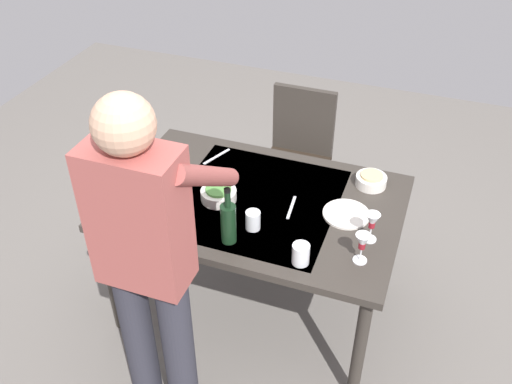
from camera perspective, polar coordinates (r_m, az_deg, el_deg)
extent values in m
plane|color=#66605B|center=(3.41, 0.00, -10.92)|extent=(6.00, 6.00, 0.00)
cube|color=#332D28|center=(2.90, 0.00, -1.10)|extent=(1.45, 0.96, 0.04)
cube|color=#C6AD89|center=(2.89, 0.00, -0.82)|extent=(0.80, 0.81, 0.00)
cylinder|color=#332D28|center=(3.35, 13.06, -4.49)|extent=(0.06, 0.06, 0.72)
cylinder|color=#332D28|center=(3.65, -7.52, 0.12)|extent=(0.06, 0.06, 0.72)
cylinder|color=#332D28|center=(2.78, 10.22, -15.10)|extent=(0.06, 0.06, 0.72)
cylinder|color=#332D28|center=(3.13, -14.12, -8.36)|extent=(0.06, 0.06, 0.72)
cube|color=black|center=(3.68, 3.79, 2.48)|extent=(0.40, 0.40, 0.04)
cube|color=#332D28|center=(3.69, 4.76, 7.10)|extent=(0.40, 0.04, 0.45)
cylinder|color=#332D28|center=(3.91, 6.77, 0.60)|extent=(0.04, 0.04, 0.43)
cylinder|color=#332D28|center=(3.98, 2.03, 1.60)|extent=(0.04, 0.04, 0.43)
cylinder|color=#332D28|center=(3.65, 5.43, -2.39)|extent=(0.04, 0.04, 0.43)
cylinder|color=#332D28|center=(3.72, 0.39, -1.26)|extent=(0.04, 0.04, 0.43)
cylinder|color=#2D2D38|center=(2.73, -11.52, -14.13)|extent=(0.14, 0.14, 0.88)
cylinder|color=#2D2D38|center=(2.66, -7.64, -15.44)|extent=(0.14, 0.14, 0.88)
cube|color=#9E4C47|center=(2.16, -11.59, -2.56)|extent=(0.36, 0.20, 0.60)
sphere|color=tan|center=(1.94, -13.03, 6.56)|extent=(0.22, 0.22, 0.22)
cylinder|color=#9E4C47|center=(2.36, -12.61, 3.21)|extent=(0.08, 0.52, 0.40)
cylinder|color=#9E4C47|center=(2.21, -4.99, 1.60)|extent=(0.08, 0.52, 0.40)
cylinder|color=black|center=(2.59, -2.75, -3.16)|extent=(0.07, 0.07, 0.20)
cylinder|color=black|center=(2.51, -2.85, -0.72)|extent=(0.03, 0.03, 0.08)
cylinder|color=black|center=(2.48, -2.88, 0.16)|extent=(0.03, 0.03, 0.02)
cylinder|color=white|center=(2.71, 11.19, -4.61)|extent=(0.06, 0.06, 0.01)
cylinder|color=white|center=(2.68, 11.29, -4.00)|extent=(0.01, 0.01, 0.07)
cone|color=white|center=(2.64, 11.48, -2.81)|extent=(0.07, 0.07, 0.07)
cylinder|color=maroon|center=(2.65, 11.42, -3.19)|extent=(0.03, 0.03, 0.03)
cylinder|color=white|center=(2.60, 10.26, -6.68)|extent=(0.06, 0.06, 0.01)
cylinder|color=white|center=(2.57, 10.35, -6.06)|extent=(0.01, 0.01, 0.07)
cone|color=white|center=(2.52, 10.53, -4.86)|extent=(0.07, 0.07, 0.07)
cylinder|color=maroon|center=(2.54, 10.47, -5.24)|extent=(0.03, 0.03, 0.03)
cylinder|color=silver|center=(2.69, -0.30, -2.82)|extent=(0.07, 0.07, 0.09)
cylinder|color=silver|center=(3.10, -10.50, 2.66)|extent=(0.07, 0.07, 0.10)
cylinder|color=silver|center=(2.52, 4.47, -6.16)|extent=(0.08, 0.08, 0.10)
cylinder|color=silver|center=(2.81, -9.32, -1.94)|extent=(0.30, 0.30, 0.05)
cylinder|color=#C6562D|center=(2.79, -9.36, -1.57)|extent=(0.22, 0.22, 0.03)
cylinder|color=silver|center=(2.88, -3.73, -0.28)|extent=(0.18, 0.18, 0.05)
cylinder|color=#4C843D|center=(2.87, -3.75, 0.09)|extent=(0.13, 0.13, 0.03)
cylinder|color=silver|center=(3.03, 11.35, 1.10)|extent=(0.16, 0.16, 0.05)
cylinder|color=tan|center=(3.02, 11.41, 1.45)|extent=(0.12, 0.12, 0.03)
cylinder|color=silver|center=(2.83, 8.95, -2.18)|extent=(0.23, 0.23, 0.01)
cube|color=silver|center=(3.21, -3.93, 3.53)|extent=(0.09, 0.19, 0.00)
cube|color=silver|center=(2.84, 3.52, -1.57)|extent=(0.03, 0.18, 0.00)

